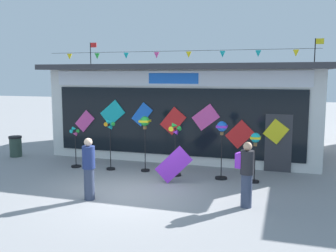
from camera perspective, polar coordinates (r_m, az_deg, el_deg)
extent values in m
plane|color=gray|center=(11.00, -5.96, -9.99)|extent=(80.00, 80.00, 0.00)
cube|color=silver|center=(16.89, 3.67, 2.36)|extent=(10.45, 5.82, 3.52)
cube|color=#333338|center=(16.47, 3.42, 8.71)|extent=(10.85, 6.55, 0.20)
cube|color=silver|center=(13.97, 0.84, 7.15)|extent=(9.61, 0.08, 0.55)
cube|color=blue|center=(13.94, 0.80, 7.15)|extent=(1.88, 0.04, 0.39)
cube|color=black|center=(14.09, 0.83, 0.62)|extent=(9.40, 0.06, 2.49)
cube|color=#333338|center=(13.61, 16.21, -2.48)|extent=(0.90, 0.07, 2.00)
cube|color=#EA4CA3|center=(15.49, -12.37, 0.72)|extent=(0.88, 0.03, 0.90)
cube|color=#19B7BC|center=(14.88, -8.31, 1.94)|extent=(1.07, 0.03, 1.04)
cube|color=blue|center=(14.40, -3.91, 1.75)|extent=(0.87, 0.03, 0.92)
cube|color=red|center=(14.03, 0.77, 0.76)|extent=(1.02, 0.03, 1.06)
cube|color=#EA4CA3|center=(13.71, 5.68, 1.31)|extent=(1.04, 0.03, 0.99)
cube|color=red|center=(13.59, 10.70, -1.24)|extent=(1.04, 0.03, 1.04)
cube|color=yellow|center=(13.49, 15.89, -0.81)|extent=(0.88, 0.03, 0.89)
cylinder|color=black|center=(13.86, 0.67, 11.18)|extent=(10.03, 0.01, 0.01)
cone|color=yellow|center=(15.58, -14.55, 10.04)|extent=(0.20, 0.20, 0.22)
cone|color=green|center=(14.99, -10.58, 10.25)|extent=(0.20, 0.20, 0.22)
cone|color=#19B7BC|center=(14.47, -6.30, 10.43)|extent=(0.20, 0.20, 0.22)
cone|color=#EA4CA3|center=(14.03, -1.72, 10.56)|extent=(0.20, 0.20, 0.22)
cone|color=yellow|center=(13.69, 3.12, 10.62)|extent=(0.20, 0.20, 0.22)
cone|color=#19B7BC|center=(13.45, 8.18, 10.61)|extent=(0.20, 0.20, 0.22)
cone|color=#19B7BC|center=(13.31, 13.38, 10.51)|extent=(0.20, 0.20, 0.22)
cone|color=yellow|center=(13.27, 18.64, 10.32)|extent=(0.20, 0.20, 0.22)
cylinder|color=black|center=(18.65, -11.54, 10.47)|extent=(0.04, 0.04, 1.11)
cube|color=red|center=(18.60, -11.13, 11.83)|extent=(0.32, 0.02, 0.22)
cylinder|color=black|center=(16.40, 21.17, 10.37)|extent=(0.04, 0.04, 1.03)
cube|color=yellow|center=(16.44, 21.81, 11.72)|extent=(0.32, 0.02, 0.22)
cylinder|color=black|center=(14.28, -13.61, -5.89)|extent=(0.36, 0.36, 0.06)
cylinder|color=black|center=(14.15, -13.69, -3.40)|extent=(0.03, 0.03, 1.33)
cylinder|color=black|center=(14.00, -13.86, -0.76)|extent=(0.06, 0.04, 0.06)
cone|color=green|center=(13.96, -13.53, -0.78)|extent=(0.14, 0.14, 0.14)
cone|color=#19B7BC|center=(13.99, -13.87, -0.39)|extent=(0.14, 0.14, 0.14)
cone|color=#19B7BC|center=(14.05, -14.19, -0.74)|extent=(0.14, 0.14, 0.14)
cone|color=#EA4CA3|center=(14.02, -13.85, -1.14)|extent=(0.14, 0.14, 0.14)
cylinder|color=black|center=(13.68, -8.58, -6.36)|extent=(0.30, 0.30, 0.06)
cylinder|color=black|center=(13.52, -8.64, -3.13)|extent=(0.03, 0.03, 1.63)
cylinder|color=black|center=(13.35, -8.79, 0.27)|extent=(0.06, 0.04, 0.06)
cone|color=green|center=(13.31, -8.39, 0.25)|extent=(0.15, 0.16, 0.15)
cone|color=#19B7BC|center=(13.34, -8.80, 0.71)|extent=(0.16, 0.15, 0.15)
cone|color=orange|center=(13.40, -9.18, 0.29)|extent=(0.15, 0.16, 0.15)
cone|color=#19B7BC|center=(13.36, -8.78, -0.17)|extent=(0.16, 0.15, 0.15)
cylinder|color=black|center=(13.34, -3.43, -6.65)|extent=(0.30, 0.30, 0.06)
cylinder|color=black|center=(13.18, -3.45, -3.42)|extent=(0.03, 0.03, 1.59)
sphere|color=green|center=(13.02, -3.49, 0.74)|extent=(0.33, 0.33, 0.33)
cube|color=yellow|center=(13.02, -3.49, 0.74)|extent=(0.34, 0.34, 0.07)
cube|color=brown|center=(13.05, -3.48, -0.24)|extent=(0.10, 0.10, 0.10)
cylinder|color=black|center=(12.75, 1.08, -7.31)|extent=(0.40, 0.40, 0.06)
cylinder|color=black|center=(12.58, 1.09, -3.96)|extent=(0.03, 0.03, 1.58)
cylinder|color=black|center=(12.40, 1.05, -0.42)|extent=(0.06, 0.04, 0.06)
cone|color=green|center=(12.37, 1.55, -0.44)|extent=(0.16, 0.17, 0.16)
cone|color=green|center=(12.39, 1.05, 0.10)|extent=(0.17, 0.16, 0.16)
cone|color=yellow|center=(12.44, 0.55, -0.40)|extent=(0.16, 0.17, 0.16)
cone|color=purple|center=(12.42, 1.05, -0.94)|extent=(0.17, 0.16, 0.16)
cylinder|color=black|center=(12.48, 7.96, -7.73)|extent=(0.38, 0.38, 0.06)
cylinder|color=black|center=(12.30, 8.02, -4.39)|extent=(0.03, 0.03, 1.55)
sphere|color=blue|center=(12.14, 8.10, -0.06)|extent=(0.33, 0.33, 0.33)
cube|color=purple|center=(12.14, 8.10, -0.06)|extent=(0.33, 0.33, 0.07)
cube|color=brown|center=(12.17, 8.08, -1.10)|extent=(0.10, 0.10, 0.10)
cylinder|color=black|center=(12.27, 12.80, -8.12)|extent=(0.30, 0.30, 0.06)
cylinder|color=black|center=(12.12, 12.88, -5.37)|extent=(0.03, 0.03, 1.27)
sphere|color=#19B7BC|center=(11.97, 13.00, -1.72)|extent=(0.30, 0.30, 0.30)
cube|color=yellow|center=(11.97, 13.00, -1.72)|extent=(0.31, 0.31, 0.07)
cube|color=brown|center=(12.00, 12.97, -2.71)|extent=(0.10, 0.10, 0.10)
cylinder|color=#333D56|center=(9.93, 11.68, -9.47)|extent=(0.28, 0.28, 0.86)
cylinder|color=#232328|center=(9.75, 11.79, -5.37)|extent=(0.34, 0.34, 0.60)
sphere|color=tan|center=(9.66, 11.86, -3.00)|extent=(0.22, 0.22, 0.22)
cube|color=purple|center=(9.82, 10.72, -5.07)|extent=(0.23, 0.30, 0.38)
cylinder|color=#333D56|center=(10.51, -11.72, -8.51)|extent=(0.28, 0.28, 0.86)
cylinder|color=navy|center=(10.33, -11.83, -4.62)|extent=(0.34, 0.34, 0.60)
sphere|color=beige|center=(10.25, -11.89, -2.38)|extent=(0.22, 0.22, 0.22)
cylinder|color=#2D4238|center=(16.79, -21.88, -2.99)|extent=(0.48, 0.48, 0.76)
cylinder|color=black|center=(16.72, -21.96, -1.57)|extent=(0.52, 0.52, 0.08)
cube|color=purple|center=(11.74, 0.85, -5.81)|extent=(1.18, 0.19, 1.18)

